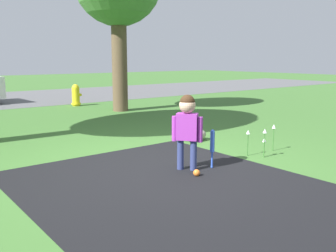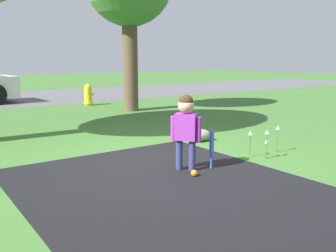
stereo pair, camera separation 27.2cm
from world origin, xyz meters
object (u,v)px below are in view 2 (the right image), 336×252
(baseball_bat, at_px, (212,144))
(sports_ball, at_px, (194,173))
(fire_hydrant, at_px, (88,95))
(child, at_px, (186,122))

(baseball_bat, relative_size, sports_ball, 6.11)
(sports_ball, xyz_separation_m, fire_hydrant, (1.87, 7.52, 0.29))
(baseball_bat, distance_m, fire_hydrant, 7.53)
(baseball_bat, xyz_separation_m, sports_ball, (-0.40, -0.13, -0.30))
(baseball_bat, bearing_deg, fire_hydrant, 78.78)
(fire_hydrant, bearing_deg, sports_ball, -103.93)
(baseball_bat, height_order, fire_hydrant, fire_hydrant)
(child, relative_size, sports_ball, 11.52)
(sports_ball, bearing_deg, fire_hydrant, 76.07)
(child, height_order, baseball_bat, child)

